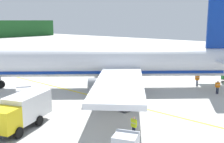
{
  "coord_description": "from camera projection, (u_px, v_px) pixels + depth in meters",
  "views": [
    {
      "loc": [
        3.28,
        0.62,
        9.16
      ],
      "look_at": [
        27.83,
        21.18,
        3.0
      ],
      "focal_mm": 42.87,
      "sensor_mm": 36.0,
      "label": 1
    }
  ],
  "objects": [
    {
      "name": "crew_loader_left",
      "position": [
        134.0,
        125.0,
        21.15
      ],
      "size": [
        0.28,
        0.63,
        1.71
      ],
      "color": "#191E33",
      "rests_on": "ground"
    },
    {
      "name": "service_truck_catering",
      "position": [
        22.0,
        110.0,
        22.96
      ],
      "size": [
        6.47,
        4.18,
        2.81
      ],
      "color": "yellow",
      "rests_on": "ground"
    },
    {
      "name": "cargo_container_mid",
      "position": [
        125.0,
        102.0,
        27.61
      ],
      "size": [
        1.9,
        1.9,
        1.87
      ],
      "color": "#333338",
      "rests_on": "ground"
    },
    {
      "name": "apron_guide_line",
      "position": [
        111.0,
        101.0,
        30.97
      ],
      "size": [
        0.3,
        60.0,
        0.01
      ],
      "primitive_type": "cube",
      "color": "yellow",
      "rests_on": "ground"
    },
    {
      "name": "crew_marshaller",
      "position": [
        197.0,
        79.0,
        37.55
      ],
      "size": [
        0.44,
        0.54,
        1.78
      ],
      "color": "#191E33",
      "rests_on": "ground"
    },
    {
      "name": "cargo_container_far",
      "position": [
        24.0,
        96.0,
        29.8
      ],
      "size": [
        2.49,
        2.49,
        1.86
      ],
      "color": "#333338",
      "rests_on": "ground"
    },
    {
      "name": "airliner_foreground",
      "position": [
        105.0,
        63.0,
        36.3
      ],
      "size": [
        30.85,
        33.4,
        11.9
      ],
      "color": "silver",
      "rests_on": "ground"
    },
    {
      "name": "crew_loader_right",
      "position": [
        218.0,
        86.0,
        33.59
      ],
      "size": [
        0.46,
        0.51,
        1.7
      ],
      "color": "#191E33",
      "rests_on": "ground"
    }
  ]
}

